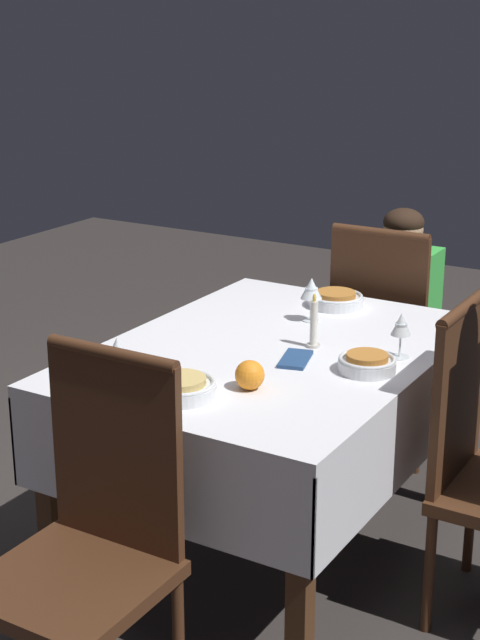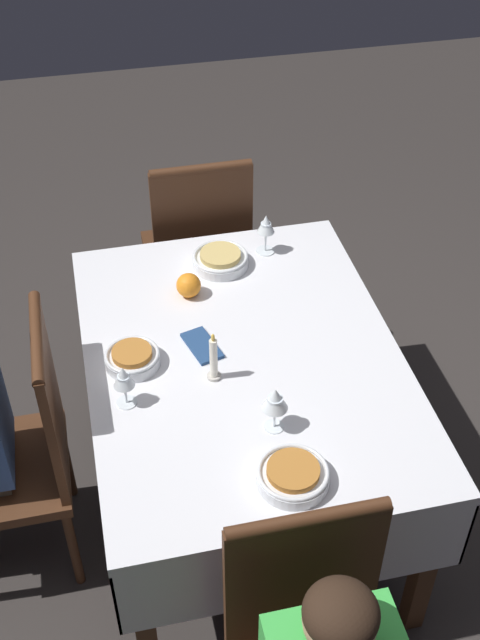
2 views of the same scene
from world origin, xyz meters
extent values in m
plane|color=#332D2B|center=(0.00, 0.00, 0.00)|extent=(8.00, 8.00, 0.00)
cube|color=silver|center=(0.00, 0.00, 0.72)|extent=(1.36, 1.00, 0.04)
cube|color=silver|center=(0.00, 0.50, 0.56)|extent=(1.36, 0.01, 0.28)
cube|color=silver|center=(0.00, -0.50, 0.56)|extent=(1.36, 0.01, 0.28)
cube|color=silver|center=(0.68, 0.00, 0.56)|extent=(0.01, 1.00, 0.28)
cube|color=silver|center=(-0.68, 0.00, 0.56)|extent=(0.01, 1.00, 0.28)
cube|color=#4C2D19|center=(0.61, 0.43, 0.35)|extent=(0.06, 0.06, 0.70)
cube|color=#4C2D19|center=(-0.61, 0.43, 0.35)|extent=(0.06, 0.06, 0.70)
cube|color=#4C2D19|center=(0.61, -0.43, 0.35)|extent=(0.06, 0.06, 0.70)
cube|color=#4C2D19|center=(-0.61, -0.43, 0.35)|extent=(0.06, 0.06, 0.70)
cube|color=#472816|center=(0.03, -0.82, 0.41)|extent=(0.43, 0.43, 0.04)
cube|color=#472816|center=(0.03, -0.61, 0.70)|extent=(0.40, 0.03, 0.53)
cylinder|color=#472816|center=(0.03, -0.61, 0.96)|extent=(0.39, 0.04, 0.04)
cylinder|color=#472816|center=(-0.16, -0.63, 0.20)|extent=(0.03, 0.03, 0.39)
cylinder|color=#472816|center=(0.22, -0.63, 0.20)|extent=(0.03, 0.03, 0.39)
cube|color=#472816|center=(0.80, -0.03, 0.70)|extent=(0.03, 0.40, 0.53)
cylinder|color=#472816|center=(0.80, -0.03, 0.96)|extent=(0.04, 0.39, 0.04)
cube|color=#472816|center=(-1.00, 0.02, 0.41)|extent=(0.43, 0.43, 0.04)
cube|color=#472816|center=(-0.80, 0.02, 0.70)|extent=(0.03, 0.40, 0.53)
cylinder|color=#472816|center=(-0.80, 0.02, 0.96)|extent=(0.04, 0.39, 0.04)
cylinder|color=#472816|center=(-1.19, 0.21, 0.20)|extent=(0.03, 0.03, 0.39)
cylinder|color=#472816|center=(-1.19, -0.17, 0.20)|extent=(0.03, 0.03, 0.39)
cylinder|color=#472816|center=(-0.81, 0.21, 0.20)|extent=(0.03, 0.03, 0.39)
cylinder|color=#472816|center=(-0.81, -0.17, 0.20)|extent=(0.03, 0.03, 0.39)
sphere|color=tan|center=(1.03, -0.03, 0.93)|extent=(0.16, 0.16, 0.16)
ellipsoid|color=black|center=(1.03, -0.03, 0.96)|extent=(0.16, 0.16, 0.11)
cylinder|color=silver|center=(-0.04, -0.35, 0.75)|extent=(0.18, 0.18, 0.04)
torus|color=silver|center=(-0.04, -0.35, 0.78)|extent=(0.17, 0.17, 0.01)
cylinder|color=#B2702D|center=(-0.04, -0.35, 0.78)|extent=(0.13, 0.13, 0.02)
cylinder|color=white|center=(0.13, -0.39, 0.74)|extent=(0.06, 0.06, 0.00)
cylinder|color=white|center=(0.13, -0.39, 0.78)|extent=(0.01, 0.01, 0.07)
cone|color=white|center=(0.13, -0.39, 0.85)|extent=(0.06, 0.06, 0.07)
cylinder|color=white|center=(0.13, -0.39, 0.83)|extent=(0.04, 0.04, 0.03)
cylinder|color=silver|center=(0.52, 0.02, 0.75)|extent=(0.20, 0.20, 0.04)
torus|color=silver|center=(0.52, 0.02, 0.78)|extent=(0.20, 0.20, 0.01)
cylinder|color=#B2702D|center=(0.52, 0.02, 0.78)|extent=(0.14, 0.14, 0.02)
cylinder|color=white|center=(0.32, 0.02, 0.74)|extent=(0.06, 0.06, 0.00)
cylinder|color=white|center=(0.32, 0.02, 0.78)|extent=(0.01, 0.01, 0.08)
cone|color=white|center=(0.32, 0.02, 0.85)|extent=(0.08, 0.08, 0.07)
cylinder|color=white|center=(0.32, 0.02, 0.84)|extent=(0.05, 0.05, 0.03)
cylinder|color=silver|center=(-0.49, 0.03, 0.75)|extent=(0.21, 0.21, 0.04)
torus|color=silver|center=(-0.49, 0.03, 0.78)|extent=(0.20, 0.20, 0.01)
cylinder|color=tan|center=(-0.49, 0.03, 0.78)|extent=(0.15, 0.15, 0.02)
cylinder|color=white|center=(-0.53, 0.21, 0.74)|extent=(0.07, 0.07, 0.00)
cylinder|color=white|center=(-0.53, 0.21, 0.78)|extent=(0.01, 0.01, 0.08)
cone|color=white|center=(-0.53, 0.21, 0.86)|extent=(0.06, 0.06, 0.07)
cylinder|color=white|center=(-0.53, 0.21, 0.84)|extent=(0.04, 0.04, 0.03)
cylinder|color=beige|center=(0.08, -0.11, 0.74)|extent=(0.04, 0.04, 0.01)
cylinder|color=white|center=(0.08, -0.11, 0.82)|extent=(0.02, 0.02, 0.14)
ellipsoid|color=#F9C64C|center=(0.08, -0.11, 0.90)|extent=(0.01, 0.01, 0.03)
sphere|color=orange|center=(-0.34, -0.12, 0.78)|extent=(0.09, 0.09, 0.09)
cube|color=navy|center=(-0.07, -0.12, 0.74)|extent=(0.18, 0.12, 0.01)
camera|label=1|loc=(-2.60, -1.43, 1.79)|focal=55.00mm
camera|label=2|loc=(1.82, -0.42, 2.49)|focal=45.00mm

